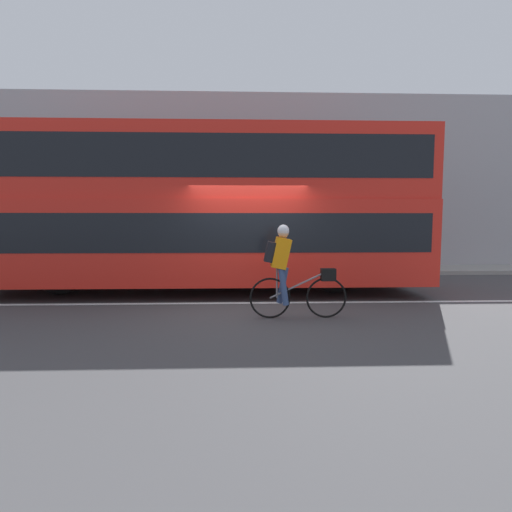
{
  "coord_description": "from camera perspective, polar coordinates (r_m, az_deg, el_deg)",
  "views": [
    {
      "loc": [
        -0.15,
        -8.28,
        1.78
      ],
      "look_at": [
        0.15,
        -0.03,
        1.03
      ],
      "focal_mm": 28.0,
      "sensor_mm": 36.0,
      "label": 1
    }
  ],
  "objects": [
    {
      "name": "street_sign_post",
      "position": [
        13.78,
        12.71,
        4.33
      ],
      "size": [
        0.36,
        0.09,
        2.64
      ],
      "color": "#59595B",
      "rests_on": "sidewalk_curb"
    },
    {
      "name": "building_facade",
      "position": [
        14.51,
        -1.5,
        10.45
      ],
      "size": [
        60.0,
        0.3,
        6.21
      ],
      "color": "#9E9EA3",
      "rests_on": "ground_plane"
    },
    {
      "name": "road_center_line",
      "position": [
        8.6,
        -1.04,
        -6.7
      ],
      "size": [
        50.0,
        0.14,
        0.01
      ],
      "primitive_type": "cube",
      "color": "silver",
      "rests_on": "ground_plane"
    },
    {
      "name": "ground_plane",
      "position": [
        8.47,
        -1.02,
        -6.92
      ],
      "size": [
        80.0,
        80.0,
        0.0
      ],
      "primitive_type": "plane",
      "color": "#424244"
    },
    {
      "name": "sidewalk_curb",
      "position": [
        13.53,
        -1.42,
        -2.08
      ],
      "size": [
        60.0,
        1.76,
        0.13
      ],
      "color": "gray",
      "rests_on": "ground_plane"
    },
    {
      "name": "bus",
      "position": [
        9.75,
        -8.27,
        7.29
      ],
      "size": [
        10.68,
        2.55,
        3.85
      ],
      "color": "black",
      "rests_on": "ground_plane"
    },
    {
      "name": "cyclist_on_bike",
      "position": [
        7.18,
        4.67,
        -1.81
      ],
      "size": [
        1.76,
        0.32,
        1.69
      ],
      "color": "black",
      "rests_on": "ground_plane"
    }
  ]
}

